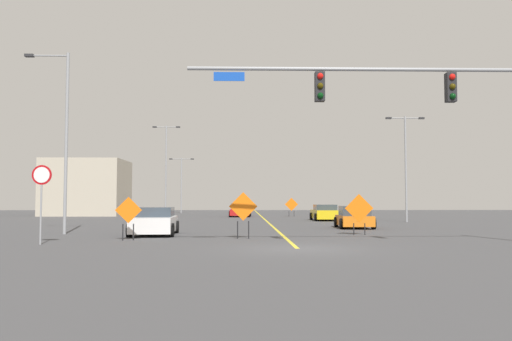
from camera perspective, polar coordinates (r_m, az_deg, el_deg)
ground at (r=18.63m, az=4.52°, el=-8.45°), size 150.54×150.54×0.00m
road_centre_stripe at (r=60.33m, az=0.45°, el=-4.88°), size 0.16×83.63×0.01m
traffic_signal_assembly at (r=20.15m, az=20.10°, el=7.04°), size 14.25×0.44×7.05m
stop_sign at (r=21.80m, az=-22.25°, el=-1.84°), size 0.76×0.07×3.05m
street_lamp_near_left at (r=71.18m, az=-8.10°, el=-1.04°), size 3.32×0.24×7.43m
street_lamp_far_right at (r=43.22m, az=15.93°, el=1.13°), size 3.07×0.24×8.39m
street_lamp_mid_left at (r=28.42m, az=-20.17°, el=3.79°), size 2.27×0.24×9.24m
street_lamp_mid_right at (r=58.28m, az=-9.74°, el=0.71°), size 3.00×0.24×9.91m
construction_sign_left_shoulder at (r=26.35m, az=11.12°, el=-4.20°), size 1.41×0.07×2.01m
construction_sign_right_lane at (r=23.34m, az=-1.40°, el=-4.19°), size 1.27×0.11×2.06m
construction_sign_median_far at (r=56.26m, az=3.87°, el=-3.75°), size 1.40×0.06×1.98m
construction_sign_left_lane at (r=22.93m, az=-13.68°, el=-4.48°), size 1.11×0.21×1.84m
car_orange_distant at (r=32.84m, az=10.60°, el=-5.05°), size 2.26×4.06×1.36m
car_white_passing at (r=26.31m, az=-10.96°, el=-5.47°), size 2.33×4.34×1.36m
car_red_far at (r=55.20m, az=-1.70°, el=-4.34°), size 2.32×4.67×1.39m
car_yellow_mid at (r=45.13m, az=7.47°, el=-4.58°), size 2.15×4.57×1.35m
roadside_building_west at (r=62.24m, az=-17.86°, el=-1.80°), size 8.49×7.62×6.25m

